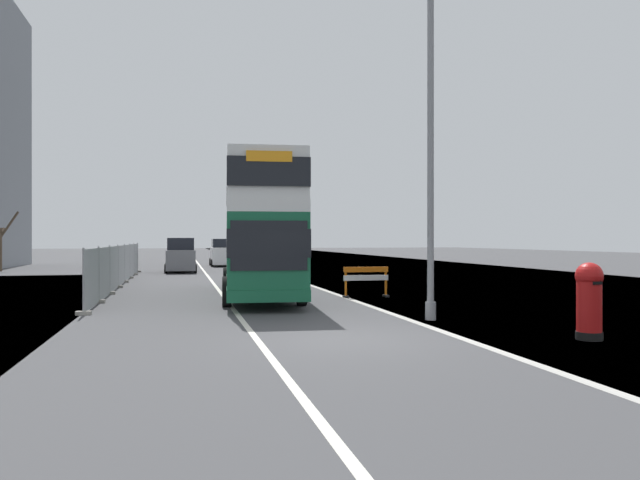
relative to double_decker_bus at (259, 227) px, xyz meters
name	(u,v)px	position (x,y,z in m)	size (l,w,h in m)	color
ground	(363,340)	(1.03, -10.46, -2.73)	(140.00, 280.00, 0.10)	#424244
double_decker_bus	(259,227)	(0.00, 0.00, 0.00)	(3.36, 11.71, 5.05)	#145638
lamppost_foreground	(431,158)	(3.73, -7.99, 1.79)	(0.29, 0.70, 9.44)	gray
red_pillar_postbox	(589,297)	(5.83, -11.86, -1.75)	(0.60, 0.60, 1.71)	black
roadworks_barrier	(366,278)	(3.94, -1.32, -1.94)	(1.78, 0.44, 1.17)	orange
construction_site_fence	(121,266)	(-5.76, 7.19, -1.74)	(0.44, 24.00, 1.98)	#A8AAAD
car_oncoming_near	(181,256)	(-2.94, 18.65, -1.61)	(2.08, 4.51, 2.31)	slate
car_receding_mid	(222,253)	(0.44, 27.42, -1.62)	(1.98, 4.52, 2.25)	silver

